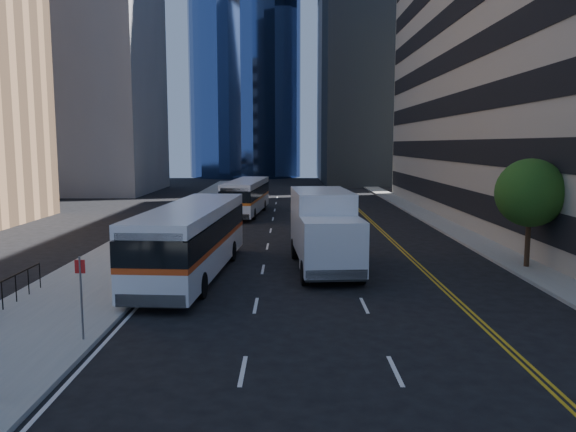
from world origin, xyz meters
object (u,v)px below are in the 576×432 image
(street_tree, at_px, (530,193))
(box_truck, at_px, (324,229))
(bus_front, at_px, (192,238))
(bus_rear, at_px, (246,196))

(street_tree, height_order, box_truck, street_tree)
(box_truck, bearing_deg, bus_front, -170.89)
(bus_rear, xyz_separation_m, box_truck, (5.21, -20.82, 0.36))
(street_tree, bearing_deg, bus_rear, 125.29)
(street_tree, xyz_separation_m, bus_rear, (-14.81, 20.93, -2.07))
(street_tree, distance_m, bus_front, 15.77)
(bus_front, bearing_deg, bus_rear, 91.95)
(street_tree, relative_size, box_truck, 0.65)
(street_tree, bearing_deg, box_truck, 179.38)
(bus_rear, height_order, box_truck, box_truck)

